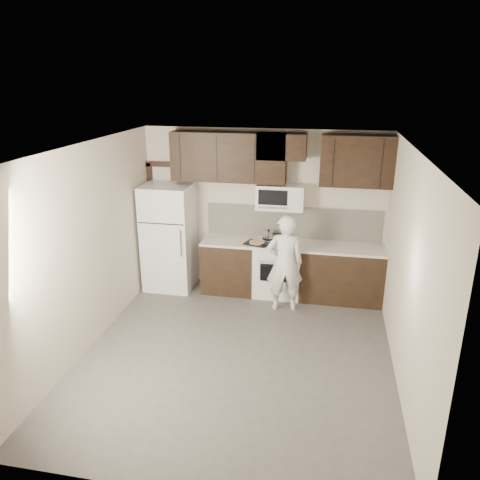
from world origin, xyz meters
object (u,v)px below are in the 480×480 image
(microwave, at_px, (280,197))
(person, at_px, (285,263))
(refrigerator, at_px, (169,237))
(stove, at_px, (278,268))

(microwave, relative_size, person, 0.49)
(microwave, bearing_deg, refrigerator, -174.85)
(stove, xyz_separation_m, refrigerator, (-1.85, -0.05, 0.44))
(stove, bearing_deg, person, -72.80)
(refrigerator, relative_size, person, 1.17)
(person, bearing_deg, refrigerator, -22.86)
(refrigerator, distance_m, person, 2.07)
(microwave, distance_m, refrigerator, 2.00)
(stove, bearing_deg, refrigerator, -178.49)
(stove, height_order, microwave, microwave)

